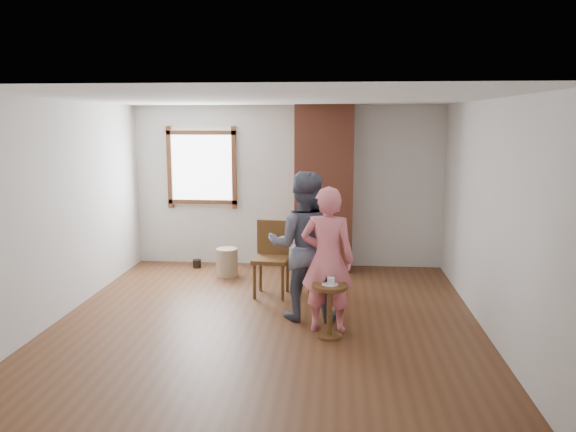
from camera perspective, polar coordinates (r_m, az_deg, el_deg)
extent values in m
plane|color=brown|center=(6.75, -2.18, -10.80)|extent=(5.50, 5.50, 0.00)
cube|color=silver|center=(9.12, -0.07, 3.02)|extent=(5.00, 0.04, 2.60)
cube|color=silver|center=(7.17, -22.49, 0.42)|extent=(0.04, 5.50, 2.60)
cube|color=silver|center=(6.58, 19.87, -0.19)|extent=(0.04, 5.50, 2.60)
cube|color=white|center=(6.33, -2.33, 11.82)|extent=(5.00, 5.50, 0.04)
cube|color=brown|center=(9.28, -8.76, 4.89)|extent=(1.14, 0.06, 1.34)
cube|color=white|center=(9.30, -8.73, 4.90)|extent=(1.00, 0.02, 1.20)
cube|color=#A35239|center=(8.84, 3.67, 2.78)|extent=(0.90, 0.50, 2.60)
cylinder|color=tan|center=(8.68, -6.22, -4.68)|extent=(0.44, 0.44, 0.43)
cylinder|color=black|center=(9.25, -9.23, -4.79)|extent=(0.17, 0.17, 0.13)
cube|color=brown|center=(7.61, -1.73, -4.44)|extent=(0.51, 0.51, 0.06)
cylinder|color=brown|center=(7.54, -3.43, -6.59)|extent=(0.04, 0.04, 0.50)
cylinder|color=brown|center=(7.46, -0.56, -6.73)|extent=(0.04, 0.04, 0.50)
cylinder|color=brown|center=(7.89, -2.81, -5.82)|extent=(0.04, 0.04, 0.50)
cylinder|color=brown|center=(7.82, -0.07, -5.95)|extent=(0.04, 0.04, 0.50)
cube|color=brown|center=(7.76, -1.43, -2.25)|extent=(0.47, 0.08, 0.50)
cube|color=brown|center=(7.63, 2.97, -4.59)|extent=(0.60, 0.60, 0.05)
cylinder|color=brown|center=(7.46, 2.21, -6.84)|extent=(0.04, 0.04, 0.48)
cylinder|color=brown|center=(7.60, 4.77, -6.55)|extent=(0.04, 0.04, 0.48)
cylinder|color=brown|center=(7.79, 1.19, -6.12)|extent=(0.04, 0.04, 0.48)
cylinder|color=brown|center=(7.92, 3.67, -5.86)|extent=(0.04, 0.04, 0.48)
cube|color=brown|center=(7.75, 2.41, -2.51)|extent=(0.43, 0.23, 0.48)
cylinder|color=brown|center=(6.17, 4.28, -7.14)|extent=(0.40, 0.40, 0.04)
cylinder|color=brown|center=(6.26, 4.25, -9.68)|extent=(0.06, 0.06, 0.54)
cylinder|color=brown|center=(6.36, 4.22, -12.02)|extent=(0.28, 0.28, 0.03)
cylinder|color=white|center=(6.16, 4.29, -6.93)|extent=(0.18, 0.18, 0.01)
cube|color=white|center=(6.16, 4.39, -6.63)|extent=(0.08, 0.07, 0.06)
imported|color=#121A32|center=(6.69, 1.59, -3.04)|extent=(0.87, 0.68, 1.78)
imported|color=pink|center=(6.31, 4.03, -4.44)|extent=(0.65, 0.46, 1.65)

